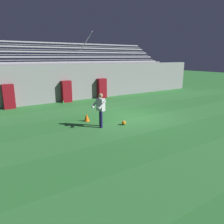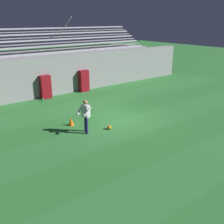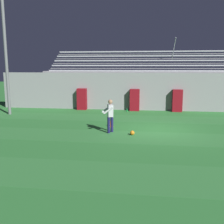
{
  "view_description": "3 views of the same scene",
  "coord_description": "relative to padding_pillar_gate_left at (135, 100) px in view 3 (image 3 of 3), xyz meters",
  "views": [
    {
      "loc": [
        -7.6,
        -9.67,
        3.34
      ],
      "look_at": [
        -1.92,
        -0.93,
        0.71
      ],
      "focal_mm": 35.0,
      "sensor_mm": 36.0,
      "label": 1
    },
    {
      "loc": [
        -8.62,
        -10.91,
        5.28
      ],
      "look_at": [
        -1.27,
        -1.28,
        0.95
      ],
      "focal_mm": 42.0,
      "sensor_mm": 36.0,
      "label": 2
    },
    {
      "loc": [
        -0.71,
        -13.47,
        3.29
      ],
      "look_at": [
        -2.27,
        -1.55,
        1.18
      ],
      "focal_mm": 42.0,
      "sensor_mm": 36.0,
      "label": 3
    }
  ],
  "objects": [
    {
      "name": "back_wall",
      "position": [
        1.55,
        0.55,
        0.59
      ],
      "size": [
        24.0,
        0.6,
        2.8
      ],
      "primitive_type": "cube",
      "color": "gray",
      "rests_on": "ground"
    },
    {
      "name": "turf_stripe_near",
      "position": [
        1.55,
        -11.95,
        -0.81
      ],
      "size": [
        28.0,
        2.24,
        0.01
      ],
      "primitive_type": "cube",
      "color": "#337A38",
      "rests_on": "ground"
    },
    {
      "name": "water_bottle",
      "position": [
        -0.52,
        -0.59,
        -0.69
      ],
      "size": [
        0.07,
        0.07,
        0.24
      ],
      "primitive_type": "cylinder",
      "color": "green",
      "rests_on": "ground"
    },
    {
      "name": "turf_stripe_mid",
      "position": [
        1.55,
        -7.47,
        -0.81
      ],
      "size": [
        28.0,
        2.24,
        0.01
      ],
      "primitive_type": "cube",
      "color": "#337A38",
      "rests_on": "ground"
    },
    {
      "name": "traffic_cone",
      "position": [
        -1.05,
        -5.46,
        -0.6
      ],
      "size": [
        0.3,
        0.3,
        0.42
      ],
      "primitive_type": "cone",
      "color": "orange",
      "rests_on": "ground"
    },
    {
      "name": "padding_pillar_gate_left",
      "position": [
        0.0,
        0.0,
        0.0
      ],
      "size": [
        0.71,
        0.44,
        1.62
      ],
      "primitive_type": "cube",
      "color": "maroon",
      "rests_on": "ground"
    },
    {
      "name": "goalkeeper",
      "position": [
        -0.92,
        -6.72,
        0.14
      ],
      "size": [
        0.64,
        0.69,
        1.67
      ],
      "color": "#19194C",
      "rests_on": "ground"
    },
    {
      "name": "floodlight_pole",
      "position": [
        -8.52,
        -2.61,
        4.8
      ],
      "size": [
        0.9,
        0.36,
        9.01
      ],
      "color": "slate",
      "rests_on": "ground"
    },
    {
      "name": "ground_plane",
      "position": [
        1.55,
        -5.95,
        -0.81
      ],
      "size": [
        80.0,
        80.0,
        0.0
      ],
      "primitive_type": "plane",
      "color": "#2D7533"
    },
    {
      "name": "padding_pillar_far_left",
      "position": [
        -4.03,
        0.0,
        0.0
      ],
      "size": [
        0.71,
        0.44,
        1.62
      ],
      "primitive_type": "cube",
      "color": "maroon",
      "rests_on": "ground"
    },
    {
      "name": "padding_pillar_gate_right",
      "position": [
        3.11,
        0.0,
        0.0
      ],
      "size": [
        0.71,
        0.44,
        1.62
      ],
      "primitive_type": "cube",
      "color": "maroon",
      "rests_on": "ground"
    },
    {
      "name": "turf_stripe_far",
      "position": [
        1.55,
        -2.99,
        -0.81
      ],
      "size": [
        28.0,
        2.24,
        0.01
      ],
      "primitive_type": "cube",
      "color": "#337A38",
      "rests_on": "ground"
    },
    {
      "name": "bleacher_stand",
      "position": [
        1.55,
        2.89,
        0.69
      ],
      "size": [
        18.0,
        4.05,
        5.43
      ],
      "color": "gray",
      "rests_on": "ground"
    },
    {
      "name": "soccer_ball",
      "position": [
        0.22,
        -7.09,
        -0.7
      ],
      "size": [
        0.22,
        0.22,
        0.22
      ],
      "primitive_type": "sphere",
      "color": "orange",
      "rests_on": "ground"
    }
  ]
}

